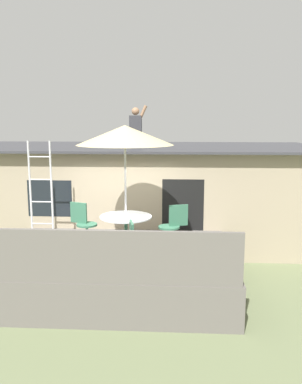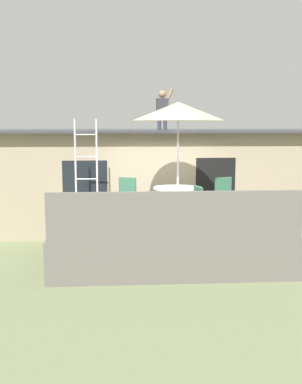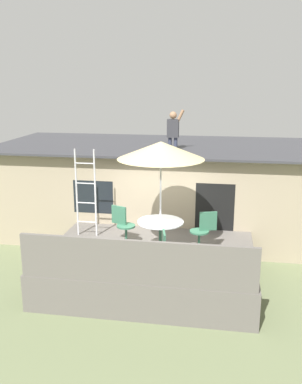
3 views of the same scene
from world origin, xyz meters
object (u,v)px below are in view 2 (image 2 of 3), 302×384
(person_figure, at_px, (163,107))
(patio_chair_near, at_px, (195,209))
(patio_table, at_px, (178,195))
(patio_chair_left, at_px, (133,199))
(patio_chair_right, at_px, (218,198))
(step_ladder, at_px, (86,168))
(patio_umbrella, at_px, (178,111))

(person_figure, bearing_deg, patio_chair_near, -85.90)
(patio_table, relative_size, patio_chair_left, 1.13)
(person_figure, distance_m, patio_chair_right, 3.44)
(patio_chair_near, bearing_deg, patio_table, 0.00)
(patio_table, xyz_separation_m, step_ladder, (-1.98, 0.79, 0.51))
(patio_umbrella, xyz_separation_m, person_figure, (-0.06, 2.83, 0.18))
(patio_umbrella, xyz_separation_m, patio_chair_left, (-0.94, 0.38, -1.89))
(patio_table, bearing_deg, patio_chair_right, 16.58)
(patio_table, relative_size, patio_umbrella, 0.41)
(patio_table, height_order, patio_umbrella, patio_umbrella)
(patio_umbrella, xyz_separation_m, patio_chair_right, (0.93, 0.28, -1.89))
(patio_chair_left, height_order, patio_chair_near, same)
(patio_chair_left, relative_size, patio_chair_right, 1.00)
(step_ladder, bearing_deg, patio_table, -21.84)
(person_figure, height_order, patio_chair_right, person_figure)
(step_ladder, xyz_separation_m, person_figure, (1.92, 2.04, 1.43))
(patio_umbrella, bearing_deg, patio_chair_right, 16.58)
(patio_umbrella, relative_size, patio_chair_near, 2.76)
(person_figure, relative_size, patio_chair_near, 1.21)
(patio_umbrella, relative_size, step_ladder, 1.15)
(step_ladder, relative_size, patio_chair_right, 2.39)
(patio_table, bearing_deg, patio_chair_left, 158.17)
(step_ladder, xyz_separation_m, patio_chair_left, (1.04, -0.42, -0.64))
(patio_chair_right, relative_size, patio_chair_near, 1.00)
(patio_table, bearing_deg, patio_umbrella, -123.69)
(patio_umbrella, xyz_separation_m, step_ladder, (-1.98, 0.79, -1.25))
(patio_chair_right, bearing_deg, patio_chair_near, 44.93)
(person_figure, xyz_separation_m, patio_chair_right, (0.99, -2.56, -2.07))
(patio_chair_near, bearing_deg, step_ladder, 38.36)
(person_figure, distance_m, patio_chair_near, 4.40)
(patio_umbrella, distance_m, person_figure, 2.84)
(step_ladder, relative_size, person_figure, 1.98)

